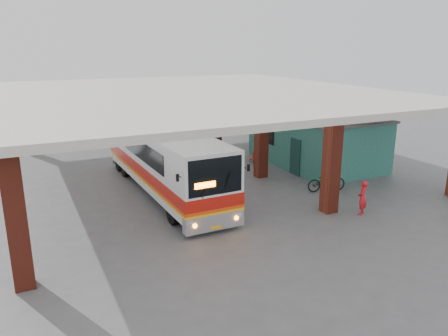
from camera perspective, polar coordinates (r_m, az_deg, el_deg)
ground at (r=21.00m, az=1.85°, el=-4.30°), size 90.00×90.00×0.00m
brick_columns at (r=25.34m, az=-0.48°, el=4.33°), size 20.10×21.60×4.35m
canopy_roof at (r=25.98m, az=-3.80°, el=9.77°), size 21.00×23.00×0.30m
shop_building at (r=27.75m, az=11.85°, el=3.71°), size 5.20×8.20×3.11m
coach_bus at (r=21.98m, az=-7.91°, el=1.25°), size 2.80×12.14×3.52m
motorcycle at (r=22.77m, az=13.23°, el=-1.71°), size 2.12×1.15×1.06m
pedestrian at (r=20.06m, az=17.64°, el=-3.72°), size 0.67×0.62×1.54m
red_chair at (r=27.85m, az=3.95°, el=1.43°), size 0.47×0.47×0.70m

